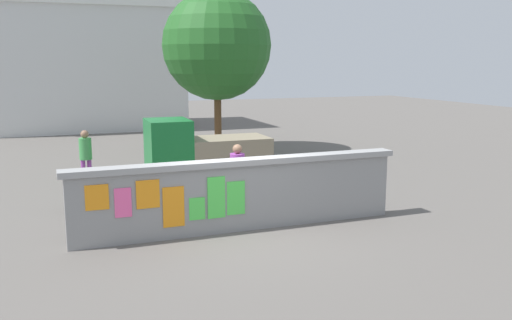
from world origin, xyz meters
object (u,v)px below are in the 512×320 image
Objects in this scene: bicycle_near at (162,205)px; bicycle_far at (105,195)px; person_walking at (237,171)px; person_bystander at (86,153)px; auto_rickshaw_truck at (202,150)px; tree_roadside at (217,46)px; motorcycle at (313,183)px.

bicycle_near and bicycle_far have the same top height.
person_walking is 5.05m from person_bystander.
tree_roadside is (2.05, 4.98, 3.19)m from auto_rickshaw_truck.
person_bystander is at bearing -138.24° from tree_roadside.
motorcycle is 2.23m from person_walking.
motorcycle is at bearing -60.52° from auto_rickshaw_truck.
bicycle_near is (-3.93, -0.36, -0.10)m from motorcycle.
bicycle_near reaches higher than motorcycle.
person_walking and person_bystander have the same top height.
tree_roadside reaches higher than bicycle_near.
bicycle_far is 1.03× the size of person_walking.
bicycle_near is 1.89m from person_walking.
person_bystander is (-0.20, 2.66, 0.62)m from bicycle_far.
bicycle_far is (-1.10, 1.36, 0.00)m from bicycle_near.
person_walking is 0.26× the size of tree_roadside.
bicycle_near is 1.75m from bicycle_far.
person_bystander is (-5.24, 3.66, 0.52)m from motorcycle.
tree_roadside is at bearing 75.62° from person_walking.
motorcycle is 3.95m from bicycle_near.
motorcycle is 5.13m from bicycle_far.
tree_roadside is (4.03, 8.79, 3.73)m from bicycle_near.
tree_roadside reaches higher than motorcycle.
bicycle_far is 9.77m from tree_roadside.
person_walking is (-0.19, -3.77, 0.09)m from auto_rickshaw_truck.
bicycle_near is 1.03× the size of bicycle_far.
auto_rickshaw_truck is 1.91× the size of motorcycle.
tree_roadside is at bearing 89.30° from motorcycle.
person_bystander is 7.81m from tree_roadside.
bicycle_near is at bearing -114.66° from tree_roadside.
tree_roadside reaches higher than person_walking.
auto_rickshaw_truck is 0.59× the size of tree_roadside.
auto_rickshaw_truck reaches higher than bicycle_near.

